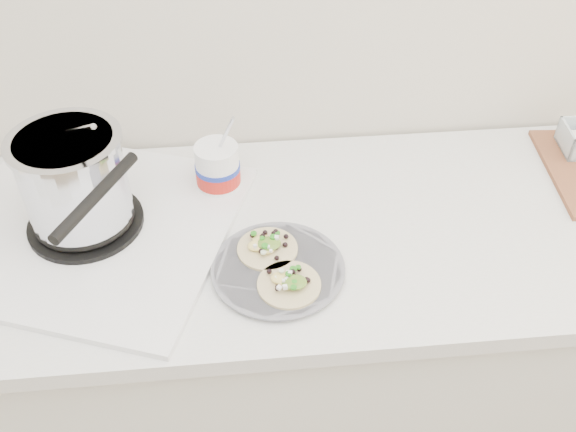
{
  "coord_description": "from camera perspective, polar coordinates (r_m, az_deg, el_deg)",
  "views": [
    {
      "loc": [
        -0.13,
        0.4,
        1.85
      ],
      "look_at": [
        -0.03,
        1.39,
        0.96
      ],
      "focal_mm": 40.0,
      "sensor_mm": 36.0,
      "label": 1
    }
  ],
  "objects": [
    {
      "name": "counter",
      "position": [
        1.74,
        0.91,
        -11.54
      ],
      "size": [
        2.44,
        0.66,
        0.9
      ],
      "color": "silver",
      "rests_on": "ground"
    },
    {
      "name": "stove",
      "position": [
        1.39,
        -18.11,
        1.69
      ],
      "size": [
        0.75,
        0.73,
        0.29
      ],
      "rotation": [
        0.0,
        0.0,
        -0.35
      ],
      "color": "silver",
      "rests_on": "counter"
    },
    {
      "name": "taco_plate",
      "position": [
        1.29,
        -0.9,
        -4.47
      ],
      "size": [
        0.27,
        0.27,
        0.04
      ],
      "rotation": [
        0.0,
        0.0,
        0.06
      ],
      "color": "slate",
      "rests_on": "counter"
    },
    {
      "name": "tub",
      "position": [
        1.46,
        -6.2,
        4.44
      ],
      "size": [
        0.1,
        0.1,
        0.23
      ],
      "rotation": [
        0.0,
        0.0,
        0.38
      ],
      "color": "white",
      "rests_on": "counter"
    }
  ]
}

